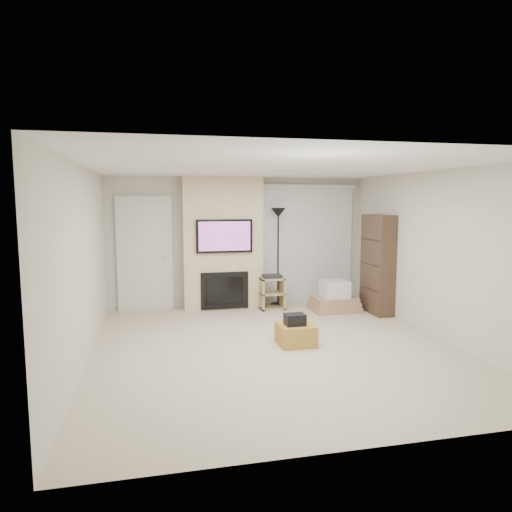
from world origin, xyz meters
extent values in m
cube|color=beige|center=(0.00, 0.00, 0.00)|extent=(5.00, 5.50, 0.00)
cube|color=white|center=(0.00, 0.00, 2.50)|extent=(5.00, 5.50, 0.00)
cube|color=beige|center=(0.00, 2.75, 1.25)|extent=(5.00, 0.00, 2.50)
cube|color=beige|center=(0.00, -2.75, 1.25)|extent=(5.00, 0.00, 2.50)
cube|color=beige|center=(-2.50, 0.00, 1.25)|extent=(0.00, 5.50, 2.50)
cube|color=beige|center=(2.50, 0.00, 1.25)|extent=(0.00, 5.50, 2.50)
cube|color=silver|center=(0.40, 0.80, 2.50)|extent=(0.35, 0.18, 0.01)
cube|color=#B08033|center=(0.32, 0.03, 0.15)|extent=(0.51, 0.51, 0.30)
cube|color=black|center=(0.29, -0.01, 0.38)|extent=(0.28, 0.22, 0.16)
cube|color=beige|center=(-0.35, 2.55, 1.25)|extent=(1.50, 0.40, 2.50)
cube|color=black|center=(-0.35, 2.32, 1.40)|extent=(1.05, 0.06, 0.62)
cube|color=#8C4283|center=(-0.35, 2.29, 1.40)|extent=(0.96, 0.00, 0.54)
cube|color=black|center=(-0.35, 2.34, 0.37)|extent=(0.90, 0.04, 0.70)
cube|color=black|center=(-0.35, 2.32, 0.37)|extent=(0.70, 0.02, 0.50)
cube|color=silver|center=(-1.80, 2.71, 1.07)|extent=(1.02, 0.08, 2.14)
cube|color=#BBB7AB|center=(-1.80, 2.72, 1.02)|extent=(0.90, 0.05, 2.05)
cylinder|color=silver|center=(-1.46, 2.67, 1.00)|extent=(0.07, 0.06, 0.07)
cube|color=silver|center=(1.40, 2.69, 2.33)|extent=(1.98, 0.10, 0.08)
cube|color=white|center=(1.40, 2.70, 1.15)|extent=(1.90, 0.03, 2.29)
cylinder|color=black|center=(0.73, 2.50, 0.02)|extent=(0.28, 0.28, 0.03)
cylinder|color=black|center=(0.73, 2.50, 0.91)|extent=(0.03, 0.03, 1.78)
cone|color=black|center=(0.73, 2.50, 1.82)|extent=(0.28, 0.28, 0.18)
cube|color=tan|center=(0.34, 2.23, 0.30)|extent=(0.04, 0.38, 0.60)
cube|color=tan|center=(0.75, 2.23, 0.30)|extent=(0.04, 0.38, 0.60)
cube|color=tan|center=(0.54, 2.23, 0.01)|extent=(0.45, 0.38, 0.03)
cube|color=tan|center=(0.54, 2.23, 0.30)|extent=(0.45, 0.38, 0.03)
cube|color=tan|center=(0.54, 2.23, 0.58)|extent=(0.45, 0.38, 0.03)
cube|color=black|center=(0.54, 2.23, 0.63)|extent=(0.35, 0.25, 0.06)
cube|color=tan|center=(1.65, 1.81, 0.05)|extent=(0.86, 0.66, 0.09)
cube|color=tan|center=(1.65, 1.81, 0.14)|extent=(0.82, 0.61, 0.08)
cube|color=tan|center=(1.65, 1.81, 0.22)|extent=(0.78, 0.57, 0.08)
cube|color=silver|center=(1.65, 1.81, 0.42)|extent=(0.48, 0.42, 0.31)
cube|color=#39281D|center=(2.34, 1.51, 0.90)|extent=(0.30, 0.80, 1.80)
cube|color=#39281D|center=(2.32, 1.51, 0.45)|extent=(0.26, 0.72, 0.02)
cube|color=#39281D|center=(2.32, 1.51, 0.90)|extent=(0.26, 0.72, 0.02)
cube|color=#39281D|center=(2.32, 1.51, 1.35)|extent=(0.26, 0.72, 0.02)
camera|label=1|loc=(-1.62, -6.03, 2.04)|focal=32.00mm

